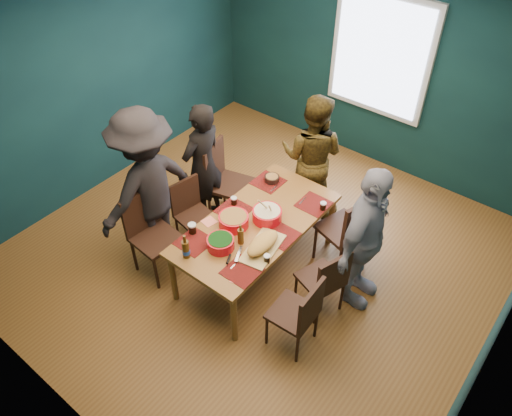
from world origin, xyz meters
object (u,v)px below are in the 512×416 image
(chair_left_mid, at_px, (191,208))
(chair_right_far, at_px, (351,228))
(chair_right_mid, at_px, (326,279))
(cutting_board, at_px, (262,244))
(bowl_herbs, at_px, (221,243))
(chair_left_far, at_px, (223,176))
(person_near_left, at_px, (147,187))
(person_far_left, at_px, (203,166))
(person_back, at_px, (312,156))
(person_right, at_px, (365,240))
(bowl_salad, at_px, (234,220))
(dining_table, at_px, (256,227))
(chair_right_near, at_px, (301,312))
(bowl_dumpling, at_px, (267,214))
(chair_left_near, at_px, (149,228))

(chair_left_mid, distance_m, chair_right_far, 1.81)
(chair_right_mid, height_order, cutting_board, chair_right_mid)
(chair_left_mid, height_order, bowl_herbs, chair_left_mid)
(chair_left_far, relative_size, person_near_left, 0.55)
(person_far_left, distance_m, person_back, 1.29)
(chair_left_mid, xyz_separation_m, person_right, (1.93, 0.46, 0.35))
(chair_left_mid, bearing_deg, bowl_salad, 4.07)
(dining_table, height_order, chair_right_near, chair_right_near)
(person_far_left, height_order, person_right, person_right)
(bowl_dumpling, relative_size, bowl_herbs, 1.14)
(bowl_dumpling, bearing_deg, person_back, 99.77)
(chair_left_far, relative_size, person_back, 0.63)
(chair_right_mid, bearing_deg, dining_table, -163.03)
(dining_table, bearing_deg, bowl_dumpling, 61.61)
(chair_right_mid, height_order, chair_right_near, chair_right_near)
(person_near_left, xyz_separation_m, cutting_board, (1.40, 0.20, -0.14))
(chair_right_near, xyz_separation_m, cutting_board, (-0.65, 0.26, 0.26))
(person_near_left, bearing_deg, chair_left_mid, 150.04)
(dining_table, xyz_separation_m, bowl_dumpling, (0.06, 0.11, 0.14))
(dining_table, distance_m, person_near_left, 1.24)
(chair_left_far, bearing_deg, person_near_left, -117.89)
(chair_left_mid, height_order, chair_left_near, chair_left_near)
(chair_left_mid, relative_size, person_right, 0.50)
(person_right, relative_size, cutting_board, 2.48)
(bowl_herbs, bearing_deg, chair_left_mid, 154.22)
(person_right, distance_m, cutting_board, 0.99)
(chair_left_far, xyz_separation_m, person_near_left, (-0.22, -0.94, 0.33))
(chair_left_near, distance_m, person_near_left, 0.44)
(chair_left_mid, relative_size, bowl_herbs, 3.08)
(person_right, distance_m, bowl_dumpling, 1.03)
(chair_left_far, xyz_separation_m, chair_left_near, (-0.04, -1.15, -0.01))
(chair_right_far, bearing_deg, person_back, 162.90)
(chair_right_near, bearing_deg, person_back, 118.57)
(person_right, xyz_separation_m, bowl_salad, (-1.21, -0.54, -0.06))
(bowl_herbs, bearing_deg, person_right, 37.73)
(chair_left_far, height_order, chair_right_far, chair_right_far)
(chair_right_mid, distance_m, person_back, 1.66)
(chair_left_far, xyz_separation_m, person_far_left, (-0.13, -0.19, 0.21))
(person_near_left, distance_m, bowl_herbs, 1.07)
(chair_right_far, bearing_deg, person_far_left, -152.66)
(dining_table, bearing_deg, chair_left_far, 151.76)
(chair_right_far, distance_m, bowl_herbs, 1.42)
(chair_right_far, xyz_separation_m, cutting_board, (-0.48, -0.91, 0.18))
(chair_left_mid, relative_size, chair_right_near, 0.94)
(person_back, bearing_deg, chair_right_near, 104.52)
(person_back, height_order, person_near_left, person_near_left)
(chair_left_near, relative_size, person_right, 0.60)
(chair_left_near, bearing_deg, bowl_herbs, 15.61)
(chair_left_far, relative_size, chair_right_near, 1.14)
(person_near_left, height_order, bowl_herbs, person_near_left)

